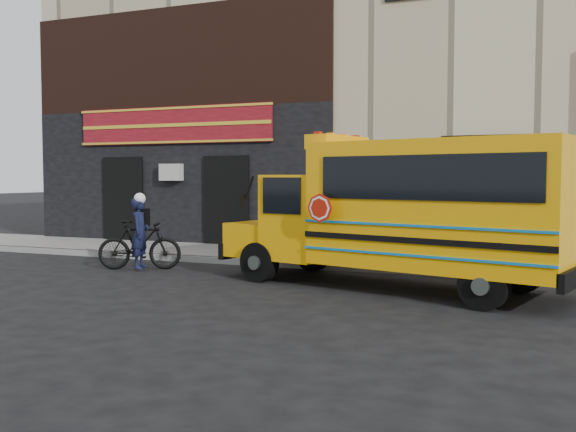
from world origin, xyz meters
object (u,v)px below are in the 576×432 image
(school_bus, at_px, (409,209))
(bicycle, at_px, (140,245))
(sign_pole, at_px, (505,200))
(cyclist, at_px, (140,235))

(school_bus, xyz_separation_m, bicycle, (-6.22, 0.34, -0.94))
(sign_pole, bearing_deg, cyclist, -167.31)
(sign_pole, xyz_separation_m, cyclist, (-7.70, -1.73, -0.83))
(sign_pole, xyz_separation_m, bicycle, (-7.78, -1.65, -1.06))
(sign_pole, height_order, cyclist, sign_pole)
(school_bus, relative_size, bicycle, 3.84)
(school_bus, distance_m, bicycle, 6.30)
(school_bus, xyz_separation_m, sign_pole, (1.56, 1.99, 0.12))
(school_bus, distance_m, sign_pole, 2.54)
(bicycle, distance_m, cyclist, 0.26)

